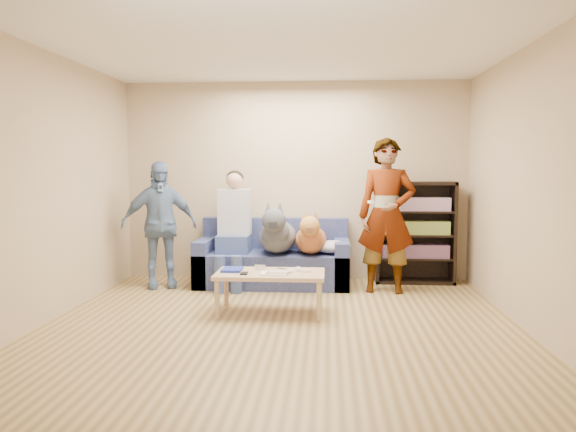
# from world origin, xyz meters

# --- Properties ---
(ground) EXTENTS (5.00, 5.00, 0.00)m
(ground) POSITION_xyz_m (0.00, 0.00, 0.00)
(ground) COLOR olive
(ground) RESTS_ON ground
(ceiling) EXTENTS (5.00, 5.00, 0.00)m
(ceiling) POSITION_xyz_m (0.00, 0.00, 2.60)
(ceiling) COLOR white
(ceiling) RESTS_ON ground
(wall_back) EXTENTS (4.50, 0.00, 4.50)m
(wall_back) POSITION_xyz_m (0.00, 2.50, 1.30)
(wall_back) COLOR tan
(wall_back) RESTS_ON ground
(wall_front) EXTENTS (4.50, 0.00, 4.50)m
(wall_front) POSITION_xyz_m (0.00, -2.50, 1.30)
(wall_front) COLOR tan
(wall_front) RESTS_ON ground
(wall_left) EXTENTS (0.00, 5.00, 5.00)m
(wall_left) POSITION_xyz_m (-2.25, 0.00, 1.30)
(wall_left) COLOR tan
(wall_left) RESTS_ON ground
(wall_right) EXTENTS (0.00, 5.00, 5.00)m
(wall_right) POSITION_xyz_m (2.25, 0.00, 1.30)
(wall_right) COLOR tan
(wall_right) RESTS_ON ground
(blanket) EXTENTS (0.45, 0.38, 0.16)m
(blanket) POSITION_xyz_m (0.51, 1.94, 0.51)
(blanket) COLOR #A3A3A8
(blanket) RESTS_ON sofa
(person_standing_right) EXTENTS (0.70, 0.50, 1.83)m
(person_standing_right) POSITION_xyz_m (1.13, 1.75, 0.91)
(person_standing_right) COLOR gray
(person_standing_right) RESTS_ON ground
(person_standing_left) EXTENTS (0.99, 0.70, 1.56)m
(person_standing_left) POSITION_xyz_m (-1.64, 1.82, 0.78)
(person_standing_left) COLOR #6780A6
(person_standing_left) RESTS_ON ground
(held_controller) EXTENTS (0.07, 0.13, 0.03)m
(held_controller) POSITION_xyz_m (0.93, 1.55, 1.09)
(held_controller) COLOR white
(held_controller) RESTS_ON person_standing_right
(notebook_blue) EXTENTS (0.20, 0.26, 0.03)m
(notebook_blue) POSITION_xyz_m (-0.55, 0.74, 0.43)
(notebook_blue) COLOR #1C2C9C
(notebook_blue) RESTS_ON coffee_table
(papers) EXTENTS (0.26, 0.20, 0.02)m
(papers) POSITION_xyz_m (-0.10, 0.59, 0.43)
(papers) COLOR white
(papers) RESTS_ON coffee_table
(magazine) EXTENTS (0.22, 0.17, 0.01)m
(magazine) POSITION_xyz_m (-0.07, 0.61, 0.44)
(magazine) COLOR #AEA38B
(magazine) RESTS_ON coffee_table
(camera_silver) EXTENTS (0.11, 0.06, 0.05)m
(camera_silver) POSITION_xyz_m (-0.27, 0.81, 0.45)
(camera_silver) COLOR silver
(camera_silver) RESTS_ON coffee_table
(controller_a) EXTENTS (0.04, 0.13, 0.03)m
(controller_a) POSITION_xyz_m (0.13, 0.79, 0.43)
(controller_a) COLOR white
(controller_a) RESTS_ON coffee_table
(controller_b) EXTENTS (0.09, 0.06, 0.03)m
(controller_b) POSITION_xyz_m (0.21, 0.71, 0.43)
(controller_b) COLOR white
(controller_b) RESTS_ON coffee_table
(headphone_cup_a) EXTENTS (0.07, 0.07, 0.02)m
(headphone_cup_a) POSITION_xyz_m (0.05, 0.67, 0.43)
(headphone_cup_a) COLOR silver
(headphone_cup_a) RESTS_ON coffee_table
(headphone_cup_b) EXTENTS (0.07, 0.07, 0.02)m
(headphone_cup_b) POSITION_xyz_m (0.05, 0.75, 0.43)
(headphone_cup_b) COLOR white
(headphone_cup_b) RESTS_ON coffee_table
(pen_orange) EXTENTS (0.13, 0.06, 0.01)m
(pen_orange) POSITION_xyz_m (-0.17, 0.53, 0.42)
(pen_orange) COLOR orange
(pen_orange) RESTS_ON coffee_table
(pen_black) EXTENTS (0.13, 0.08, 0.01)m
(pen_black) POSITION_xyz_m (-0.03, 0.87, 0.42)
(pen_black) COLOR black
(pen_black) RESTS_ON coffee_table
(wallet) EXTENTS (0.07, 0.12, 0.02)m
(wallet) POSITION_xyz_m (-0.40, 0.57, 0.43)
(wallet) COLOR black
(wallet) RESTS_ON coffee_table
(sofa) EXTENTS (1.90, 0.85, 0.82)m
(sofa) POSITION_xyz_m (-0.25, 2.10, 0.28)
(sofa) COLOR #515B93
(sofa) RESTS_ON ground
(person_seated) EXTENTS (0.40, 0.73, 1.47)m
(person_seated) POSITION_xyz_m (-0.74, 1.97, 0.77)
(person_seated) COLOR #3B4B83
(person_seated) RESTS_ON sofa
(dog_gray) EXTENTS (0.46, 1.27, 0.66)m
(dog_gray) POSITION_xyz_m (-0.19, 1.90, 0.66)
(dog_gray) COLOR #4F525A
(dog_gray) RESTS_ON sofa
(dog_tan) EXTENTS (0.39, 1.15, 0.56)m
(dog_tan) POSITION_xyz_m (0.23, 1.89, 0.62)
(dog_tan) COLOR #C2743B
(dog_tan) RESTS_ON sofa
(coffee_table) EXTENTS (1.10, 0.60, 0.42)m
(coffee_table) POSITION_xyz_m (-0.15, 0.69, 0.37)
(coffee_table) COLOR tan
(coffee_table) RESTS_ON ground
(bookshelf) EXTENTS (1.00, 0.34, 1.30)m
(bookshelf) POSITION_xyz_m (1.55, 2.33, 0.68)
(bookshelf) COLOR black
(bookshelf) RESTS_ON ground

